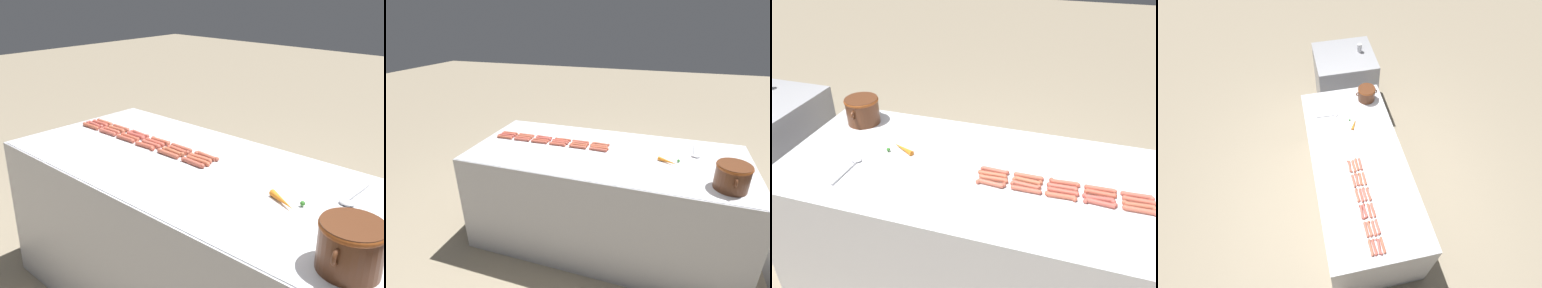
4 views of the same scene
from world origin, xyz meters
TOP-DOWN VIEW (x-y plane):
  - ground_plane at (0.00, 0.00)m, footprint 20.00×20.00m
  - griddle_counter at (0.00, 0.00)m, footprint 1.02×2.30m
  - back_cabinet at (0.19, 1.76)m, footprint 0.85×0.79m
  - hot_dog_0 at (-0.11, -0.98)m, footprint 0.03×0.16m
  - hot_dog_1 at (-0.11, -0.80)m, footprint 0.03×0.16m
  - hot_dog_2 at (-0.11, -0.62)m, footprint 0.04×0.16m
  - hot_dog_3 at (-0.12, -0.44)m, footprint 0.03×0.16m
  - hot_dog_4 at (-0.12, -0.26)m, footprint 0.03×0.16m
  - hot_dog_5 at (-0.12, -0.08)m, footprint 0.04×0.16m
  - hot_dog_6 at (-0.08, -0.98)m, footprint 0.03×0.16m
  - hot_dog_7 at (-0.08, -0.80)m, footprint 0.04×0.16m
  - hot_dog_8 at (-0.08, -0.62)m, footprint 0.04×0.16m
  - hot_dog_9 at (-0.08, -0.44)m, footprint 0.03×0.16m
  - hot_dog_10 at (-0.08, -0.25)m, footprint 0.04×0.16m
  - hot_dog_11 at (-0.07, -0.08)m, footprint 0.03×0.16m
  - hot_dog_12 at (-0.04, -0.98)m, footprint 0.04×0.16m
  - hot_dog_13 at (-0.04, -0.81)m, footprint 0.03×0.16m
  - hot_dog_14 at (-0.04, -0.62)m, footprint 0.03×0.16m
  - hot_dog_15 at (-0.04, -0.44)m, footprint 0.03×0.16m
  - hot_dog_16 at (-0.04, -0.26)m, footprint 0.04×0.16m
  - hot_dog_17 at (-0.04, -0.07)m, footprint 0.03×0.16m
  - hot_dog_18 at (0.00, -0.98)m, footprint 0.03×0.16m
  - hot_dog_19 at (-0.00, -0.80)m, footprint 0.03×0.16m
  - hot_dog_20 at (-0.00, -0.62)m, footprint 0.03×0.16m
  - hot_dog_21 at (0.00, -0.45)m, footprint 0.04×0.16m
  - hot_dog_22 at (-0.00, -0.26)m, footprint 0.03×0.16m
  - hot_dog_23 at (0.00, -0.07)m, footprint 0.03×0.16m
  - bean_pot at (0.31, 0.91)m, footprint 0.28×0.22m
  - serving_spoon at (-0.17, 0.71)m, footprint 0.27×0.07m
  - carrot at (0.05, 0.51)m, footprint 0.10×0.17m
  - soda_can at (0.42, 1.80)m, footprint 0.07×0.07m

SIDE VIEW (x-z plane):
  - ground_plane at x=0.00m, z-range 0.00..0.00m
  - griddle_counter at x=0.00m, z-range 0.00..0.90m
  - back_cabinet at x=0.19m, z-range 0.00..0.98m
  - serving_spoon at x=-0.17m, z-range 0.90..0.92m
  - hot_dog_0 at x=-0.11m, z-range 0.90..0.93m
  - hot_dog_1 at x=-0.11m, z-range 0.90..0.93m
  - hot_dog_2 at x=-0.11m, z-range 0.90..0.93m
  - hot_dog_3 at x=-0.12m, z-range 0.90..0.93m
  - hot_dog_4 at x=-0.12m, z-range 0.90..0.93m
  - hot_dog_5 at x=-0.12m, z-range 0.90..0.93m
  - hot_dog_6 at x=-0.08m, z-range 0.90..0.93m
  - hot_dog_7 at x=-0.08m, z-range 0.90..0.93m
  - hot_dog_8 at x=-0.08m, z-range 0.90..0.93m
  - hot_dog_9 at x=-0.08m, z-range 0.90..0.93m
  - hot_dog_10 at x=-0.08m, z-range 0.90..0.93m
  - hot_dog_11 at x=-0.07m, z-range 0.90..0.93m
  - hot_dog_12 at x=-0.04m, z-range 0.90..0.93m
  - hot_dog_13 at x=-0.04m, z-range 0.90..0.93m
  - hot_dog_14 at x=-0.04m, z-range 0.90..0.93m
  - hot_dog_15 at x=-0.04m, z-range 0.90..0.93m
  - hot_dog_16 at x=-0.04m, z-range 0.90..0.93m
  - hot_dog_17 at x=-0.04m, z-range 0.90..0.93m
  - hot_dog_18 at x=0.00m, z-range 0.90..0.93m
  - hot_dog_19 at x=0.00m, z-range 0.90..0.93m
  - hot_dog_20 at x=0.00m, z-range 0.90..0.93m
  - hot_dog_21 at x=0.00m, z-range 0.90..0.93m
  - hot_dog_22 at x=0.00m, z-range 0.90..0.93m
  - hot_dog_23 at x=0.00m, z-range 0.90..0.93m
  - carrot at x=0.05m, z-range 0.90..0.94m
  - bean_pot at x=0.31m, z-range 0.92..1.09m
  - soda_can at x=0.42m, z-range 0.98..1.11m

